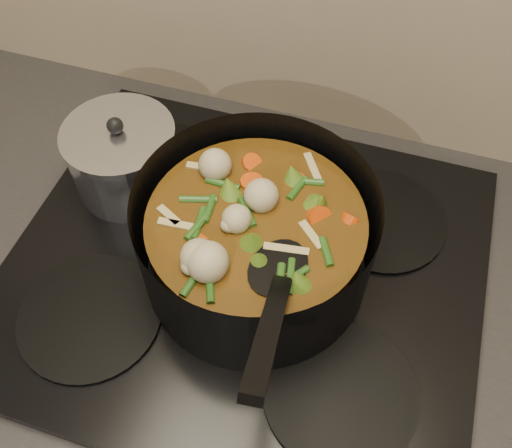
% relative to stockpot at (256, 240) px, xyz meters
% --- Properties ---
extents(counter, '(2.64, 0.64, 0.91)m').
position_rel_stockpot_xyz_m(counter, '(-0.02, -0.00, -0.54)').
color(counter, brown).
rests_on(counter, ground).
extents(stovetop, '(0.62, 0.54, 0.03)m').
position_rel_stockpot_xyz_m(stovetop, '(-0.02, -0.00, -0.08)').
color(stovetop, black).
rests_on(stovetop, counter).
extents(stockpot, '(0.31, 0.40, 0.21)m').
position_rel_stockpot_xyz_m(stockpot, '(0.00, 0.00, 0.00)').
color(stockpot, black).
rests_on(stockpot, stovetop).
extents(saucepan, '(0.16, 0.16, 0.13)m').
position_rel_stockpot_xyz_m(saucepan, '(-0.22, 0.09, -0.01)').
color(saucepan, silver).
rests_on(saucepan, stovetop).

